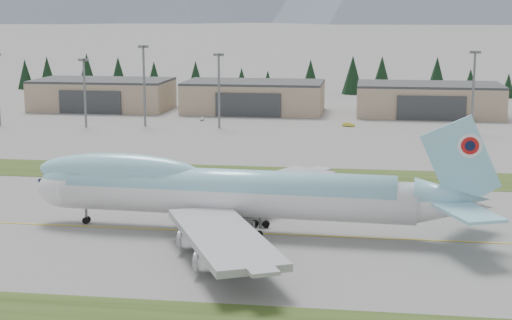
% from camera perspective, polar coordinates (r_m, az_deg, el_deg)
% --- Properties ---
extents(ground, '(7000.00, 7000.00, 0.00)m').
position_cam_1_polar(ground, '(127.99, -3.37, -5.21)').
color(ground, slate).
rests_on(ground, ground).
extents(grass_strip_far, '(400.00, 18.00, 0.08)m').
position_cam_1_polar(grass_strip_far, '(170.99, -0.34, -1.07)').
color(grass_strip_far, '#304117').
rests_on(grass_strip_far, ground).
extents(taxiway_line_main, '(400.00, 0.40, 0.02)m').
position_cam_1_polar(taxiway_line_main, '(127.99, -3.37, -5.21)').
color(taxiway_line_main, gold).
rests_on(taxiway_line_main, ground).
extents(boeing_747_freighter, '(75.87, 65.68, 20.05)m').
position_cam_1_polar(boeing_747_freighter, '(126.38, -1.87, -2.31)').
color(boeing_747_freighter, white).
rests_on(boeing_747_freighter, ground).
extents(hangar_left, '(48.00, 26.60, 10.80)m').
position_cam_1_polar(hangar_left, '(288.08, -11.09, 4.72)').
color(hangar_left, tan).
rests_on(hangar_left, ground).
extents(hangar_center, '(48.00, 26.60, 10.80)m').
position_cam_1_polar(hangar_center, '(274.88, -0.16, 4.63)').
color(hangar_center, tan).
rests_on(hangar_center, ground).
extents(hangar_right, '(48.00, 26.60, 10.80)m').
position_cam_1_polar(hangar_right, '(272.67, 12.45, 4.32)').
color(hangar_right, tan).
rests_on(hangar_right, ground).
extents(floodlight_masts, '(146.40, 10.13, 24.71)m').
position_cam_1_polar(floodlight_masts, '(238.05, -5.35, 6.16)').
color(floodlight_masts, slate).
rests_on(floodlight_masts, ground).
extents(service_vehicle_a, '(1.51, 3.11, 1.02)m').
position_cam_1_polar(service_vehicle_a, '(255.13, -3.93, 2.89)').
color(service_vehicle_a, white).
rests_on(service_vehicle_a, ground).
extents(service_vehicle_b, '(3.99, 1.91, 1.26)m').
position_cam_1_polar(service_vehicle_b, '(242.90, 6.75, 2.44)').
color(service_vehicle_b, gold).
rests_on(service_vehicle_b, ground).
extents(service_vehicle_c, '(3.13, 4.95, 1.33)m').
position_cam_1_polar(service_vehicle_c, '(260.64, 15.30, 2.70)').
color(service_vehicle_c, '#B5B5BA').
rests_on(service_vehicle_c, ground).
extents(conifer_belt, '(267.27, 14.45, 16.37)m').
position_cam_1_polar(conifer_belt, '(336.78, 2.57, 6.09)').
color(conifer_belt, black).
rests_on(conifer_belt, ground).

